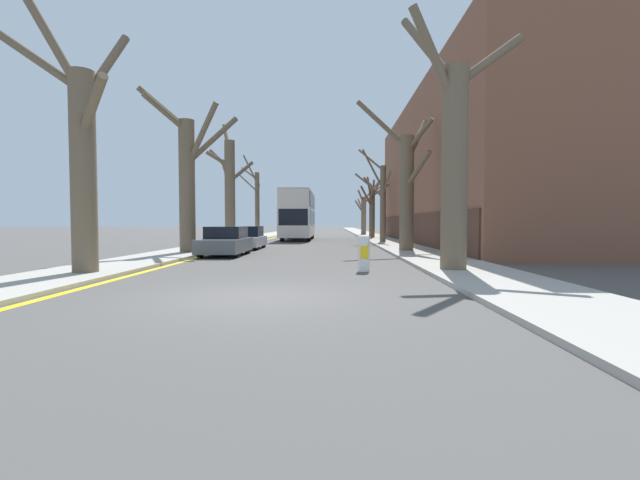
{
  "coord_description": "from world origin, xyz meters",
  "views": [
    {
      "loc": [
        1.65,
        -9.01,
        1.59
      ],
      "look_at": [
        0.7,
        24.59,
        0.2
      ],
      "focal_mm": 24.0,
      "sensor_mm": 36.0,
      "label": 1
    }
  ],
  "objects_px": {
    "street_tree_right_2": "(381,198)",
    "street_tree_right_3": "(373,207)",
    "street_tree_right_0": "(453,153)",
    "street_tree_right_1": "(407,184)",
    "street_tree_left_1": "(187,176)",
    "double_decker_bus": "(298,213)",
    "parked_car_0": "(226,242)",
    "street_tree_left_0": "(81,153)",
    "street_tree_left_3": "(256,201)",
    "street_tree_left_2": "(229,187)",
    "traffic_bollard": "(364,254)",
    "street_tree_right_4": "(364,211)",
    "parked_car_1": "(247,238)"
  },
  "relations": [
    {
      "from": "street_tree_right_0",
      "to": "traffic_bollard",
      "type": "distance_m",
      "value": 4.22
    },
    {
      "from": "street_tree_left_3",
      "to": "street_tree_right_2",
      "type": "height_order",
      "value": "street_tree_left_3"
    },
    {
      "from": "street_tree_left_1",
      "to": "street_tree_right_2",
      "type": "xyz_separation_m",
      "value": [
        10.85,
        11.82,
        -0.42
      ]
    },
    {
      "from": "parked_car_0",
      "to": "street_tree_left_1",
      "type": "bearing_deg",
      "value": 163.95
    },
    {
      "from": "street_tree_right_0",
      "to": "traffic_bollard",
      "type": "xyz_separation_m",
      "value": [
        -2.77,
        0.26,
        -3.18
      ]
    },
    {
      "from": "street_tree_right_4",
      "to": "parked_car_0",
      "type": "relative_size",
      "value": 1.66
    },
    {
      "from": "parked_car_0",
      "to": "street_tree_right_1",
      "type": "bearing_deg",
      "value": 15.04
    },
    {
      "from": "street_tree_left_1",
      "to": "street_tree_right_0",
      "type": "xyz_separation_m",
      "value": [
        10.92,
        -7.33,
        -0.1
      ]
    },
    {
      "from": "street_tree_right_0",
      "to": "parked_car_0",
      "type": "xyz_separation_m",
      "value": [
        -8.91,
        6.75,
        -3.09
      ]
    },
    {
      "from": "street_tree_left_2",
      "to": "street_tree_right_4",
      "type": "bearing_deg",
      "value": 62.47
    },
    {
      "from": "street_tree_right_0",
      "to": "street_tree_right_1",
      "type": "distance_m",
      "value": 9.19
    },
    {
      "from": "street_tree_right_2",
      "to": "double_decker_bus",
      "type": "height_order",
      "value": "street_tree_right_2"
    },
    {
      "from": "double_decker_bus",
      "to": "street_tree_right_1",
      "type": "bearing_deg",
      "value": -66.51
    },
    {
      "from": "street_tree_left_1",
      "to": "parked_car_1",
      "type": "relative_size",
      "value": 2.03
    },
    {
      "from": "street_tree_left_1",
      "to": "traffic_bollard",
      "type": "distance_m",
      "value": 11.28
    },
    {
      "from": "street_tree_right_1",
      "to": "parked_car_0",
      "type": "distance_m",
      "value": 9.83
    },
    {
      "from": "parked_car_0",
      "to": "parked_car_1",
      "type": "height_order",
      "value": "parked_car_0"
    },
    {
      "from": "traffic_bollard",
      "to": "street_tree_left_1",
      "type": "bearing_deg",
      "value": 139.08
    },
    {
      "from": "street_tree_left_3",
      "to": "parked_car_1",
      "type": "bearing_deg",
      "value": -82.03
    },
    {
      "from": "double_decker_bus",
      "to": "parked_car_0",
      "type": "relative_size",
      "value": 2.61
    },
    {
      "from": "street_tree_left_2",
      "to": "parked_car_0",
      "type": "bearing_deg",
      "value": -77.54
    },
    {
      "from": "parked_car_1",
      "to": "street_tree_right_4",
      "type": "bearing_deg",
      "value": 71.37
    },
    {
      "from": "traffic_bollard",
      "to": "parked_car_1",
      "type": "bearing_deg",
      "value": 117.77
    },
    {
      "from": "street_tree_left_0",
      "to": "double_decker_bus",
      "type": "xyz_separation_m",
      "value": [
        4.32,
        26.48,
        -1.18
      ]
    },
    {
      "from": "street_tree_right_3",
      "to": "double_decker_bus",
      "type": "distance_m",
      "value": 8.2
    },
    {
      "from": "street_tree_right_2",
      "to": "parked_car_0",
      "type": "bearing_deg",
      "value": -125.48
    },
    {
      "from": "street_tree_right_0",
      "to": "street_tree_right_2",
      "type": "distance_m",
      "value": 19.15
    },
    {
      "from": "street_tree_left_2",
      "to": "traffic_bollard",
      "type": "bearing_deg",
      "value": -63.37
    },
    {
      "from": "street_tree_right_3",
      "to": "parked_car_1",
      "type": "relative_size",
      "value": 1.65
    },
    {
      "from": "street_tree_right_0",
      "to": "street_tree_right_4",
      "type": "relative_size",
      "value": 1.27
    },
    {
      "from": "double_decker_bus",
      "to": "street_tree_left_1",
      "type": "bearing_deg",
      "value": -102.71
    },
    {
      "from": "street_tree_left_2",
      "to": "street_tree_right_4",
      "type": "height_order",
      "value": "street_tree_left_2"
    },
    {
      "from": "street_tree_left_0",
      "to": "street_tree_left_3",
      "type": "distance_m",
      "value": 27.9
    },
    {
      "from": "double_decker_bus",
      "to": "parked_car_0",
      "type": "height_order",
      "value": "double_decker_bus"
    },
    {
      "from": "street_tree_left_2",
      "to": "street_tree_left_3",
      "type": "bearing_deg",
      "value": 88.76
    },
    {
      "from": "street_tree_right_2",
      "to": "parked_car_1",
      "type": "xyz_separation_m",
      "value": [
        -8.84,
        -7.22,
        -2.79
      ]
    },
    {
      "from": "street_tree_right_0",
      "to": "parked_car_1",
      "type": "relative_size",
      "value": 2.19
    },
    {
      "from": "street_tree_left_1",
      "to": "street_tree_right_2",
      "type": "relative_size",
      "value": 1.09
    },
    {
      "from": "street_tree_right_3",
      "to": "traffic_bollard",
      "type": "bearing_deg",
      "value": -95.98
    },
    {
      "from": "street_tree_right_1",
      "to": "parked_car_1",
      "type": "xyz_separation_m",
      "value": [
        -9.05,
        2.75,
        -2.97
      ]
    },
    {
      "from": "street_tree_left_3",
      "to": "street_tree_right_4",
      "type": "bearing_deg",
      "value": 47.42
    },
    {
      "from": "street_tree_left_2",
      "to": "street_tree_right_3",
      "type": "distance_m",
      "value": 16.78
    },
    {
      "from": "street_tree_right_3",
      "to": "double_decker_bus",
      "type": "relative_size",
      "value": 0.61
    },
    {
      "from": "parked_car_0",
      "to": "street_tree_left_0",
      "type": "bearing_deg",
      "value": -106.01
    },
    {
      "from": "street_tree_left_0",
      "to": "street_tree_right_1",
      "type": "height_order",
      "value": "street_tree_left_0"
    },
    {
      "from": "street_tree_right_2",
      "to": "traffic_bollard",
      "type": "xyz_separation_m",
      "value": [
        -2.69,
        -18.89,
        -2.85
      ]
    },
    {
      "from": "street_tree_right_0",
      "to": "street_tree_right_1",
      "type": "height_order",
      "value": "street_tree_right_0"
    },
    {
      "from": "street_tree_right_2",
      "to": "street_tree_right_3",
      "type": "relative_size",
      "value": 1.13
    },
    {
      "from": "street_tree_right_2",
      "to": "street_tree_right_3",
      "type": "height_order",
      "value": "street_tree_right_2"
    },
    {
      "from": "street_tree_left_3",
      "to": "street_tree_right_2",
      "type": "relative_size",
      "value": 1.07
    }
  ]
}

